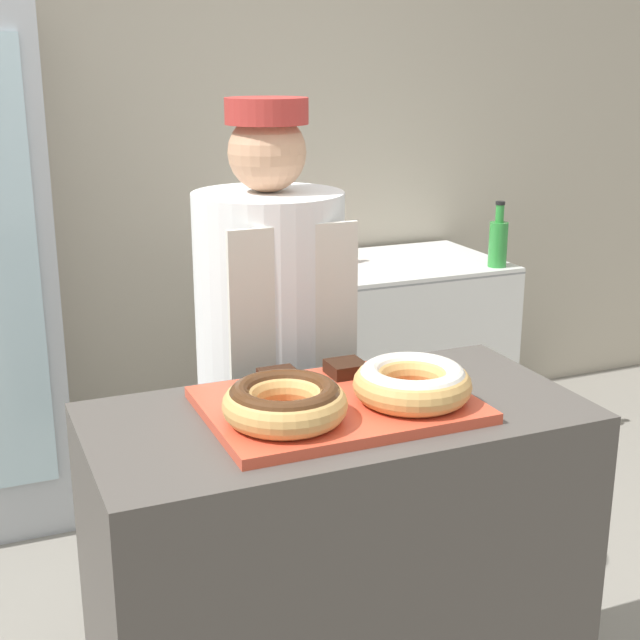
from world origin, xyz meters
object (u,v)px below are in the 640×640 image
object	(u,v)px
donut_chocolate_glaze	(285,401)
baker_person	(272,377)
serving_tray	(338,405)
brownie_back_right	(346,368)
chest_freezer	(375,354)
donut_light_glaze	(412,382)
brownie_back_left	(279,378)
bottle_green	(498,242)
bottle_red	(336,246)

from	to	relation	value
donut_chocolate_glaze	baker_person	size ratio (longest dim) A/B	0.16
serving_tray	brownie_back_right	xyz separation A→B (m)	(0.08, 0.14, 0.03)
chest_freezer	serving_tray	bearing A→B (deg)	-118.94
donut_chocolate_glaze	brownie_back_right	bearing A→B (deg)	41.62
donut_light_glaze	donut_chocolate_glaze	bearing A→B (deg)	180.00
donut_chocolate_glaze	baker_person	xyz separation A→B (m)	(0.20, 0.65, -0.19)
donut_chocolate_glaze	brownie_back_left	world-z (taller)	donut_chocolate_glaze
serving_tray	chest_freezer	size ratio (longest dim) A/B	0.53
serving_tray	baker_person	xyz separation A→B (m)	(0.05, 0.58, -0.14)
baker_person	bottle_green	distance (m)	1.64
bottle_red	bottle_green	xyz separation A→B (m)	(0.62, -0.33, 0.03)
bottle_green	serving_tray	bearing A→B (deg)	-133.59
donut_chocolate_glaze	brownie_back_right	size ratio (longest dim) A/B	3.08
donut_light_glaze	brownie_back_right	xyz separation A→B (m)	(-0.06, 0.21, -0.03)
brownie_back_left	brownie_back_right	size ratio (longest dim) A/B	1.00
baker_person	bottle_green	xyz separation A→B (m)	(1.36, 0.91, 0.12)
chest_freezer	bottle_red	world-z (taller)	bottle_red
brownie_back_left	bottle_green	bearing A→B (deg)	41.92
baker_person	bottle_green	world-z (taller)	baker_person
chest_freezer	donut_chocolate_glaze	bearing A→B (deg)	-121.59
baker_person	bottle_green	bearing A→B (deg)	33.66
serving_tray	donut_chocolate_glaze	distance (m)	0.17
bottle_red	brownie_back_right	bearing A→B (deg)	-113.11
donut_chocolate_glaze	brownie_back_right	xyz separation A→B (m)	(0.23, 0.21, -0.03)
serving_tray	baker_person	size ratio (longest dim) A/B	0.36
donut_chocolate_glaze	brownie_back_right	world-z (taller)	donut_chocolate_glaze
chest_freezer	bottle_green	xyz separation A→B (m)	(0.45, -0.25, 0.53)
brownie_back_left	chest_freezer	distance (m)	2.00
chest_freezer	bottle_red	xyz separation A→B (m)	(-0.16, 0.07, 0.50)
donut_chocolate_glaze	baker_person	distance (m)	0.70
bottle_green	chest_freezer	bearing A→B (deg)	150.72
donut_light_glaze	brownie_back_right	size ratio (longest dim) A/B	3.08
brownie_back_left	bottle_green	xyz separation A→B (m)	(1.50, 1.35, -0.05)
bottle_green	baker_person	bearing A→B (deg)	-146.34
donut_chocolate_glaze	chest_freezer	size ratio (longest dim) A/B	0.24
serving_tray	brownie_back_left	distance (m)	0.17
brownie_back_right	baker_person	distance (m)	0.47
donut_chocolate_glaze	bottle_green	bearing A→B (deg)	44.80
brownie_back_right	bottle_green	world-z (taller)	bottle_green
donut_light_glaze	chest_freezer	world-z (taller)	donut_light_glaze
baker_person	chest_freezer	distance (m)	1.53
bottle_green	donut_light_glaze	bearing A→B (deg)	-129.19
serving_tray	chest_freezer	distance (m)	2.06
baker_person	brownie_back_left	bearing A→B (deg)	-107.38
donut_chocolate_glaze	baker_person	bearing A→B (deg)	72.64
bottle_green	brownie_back_left	bearing A→B (deg)	-138.08
serving_tray	bottle_red	world-z (taller)	bottle_red
serving_tray	chest_freezer	world-z (taller)	serving_tray
serving_tray	brownie_back_right	bearing A→B (deg)	59.11
brownie_back_right	chest_freezer	world-z (taller)	brownie_back_right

